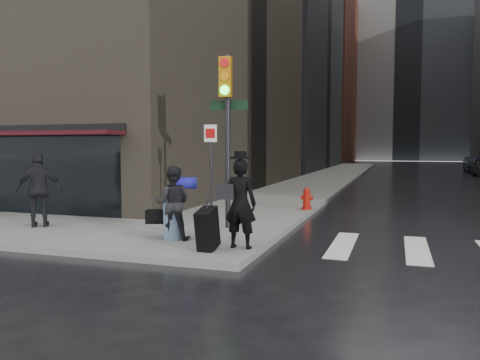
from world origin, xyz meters
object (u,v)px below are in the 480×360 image
Objects in this scene: man_jeans at (172,203)px; parked_car_5 at (475,165)px; man_overcoat at (234,207)px; man_greycoat at (39,190)px; fire_hydrant at (307,200)px; traffic_light at (225,116)px.

parked_car_5 is (11.32, 36.42, -0.29)m from man_jeans.
man_overcoat is 1.04× the size of man_greycoat.
man_jeans is at bearing -16.01° from man_overcoat.
man_overcoat is 1.23× the size of man_jeans.
man_overcoat reaches higher than man_greycoat.
fire_hydrant is at bearing -171.31° from man_greycoat.
man_greycoat reaches higher than fire_hydrant.
man_jeans is 6.37m from fire_hydrant.
parked_car_5 reaches higher than fire_hydrant.
traffic_light is at bearing -107.29° from fire_hydrant.
traffic_light is 36.32m from parked_car_5.
fire_hydrant is (1.32, 4.25, -2.54)m from traffic_light.
fire_hydrant is (1.94, 6.04, -0.50)m from man_jeans.
man_overcoat reaches higher than fire_hydrant.
fire_hydrant is (6.02, 5.60, -0.65)m from man_greycoat.
parked_car_5 is (10.71, 34.63, -2.33)m from traffic_light.
man_jeans is 0.85× the size of man_greycoat.
man_overcoat is at bearing -92.78° from fire_hydrant.
man_greycoat is 39.14m from parked_car_5.
man_overcoat is 0.46× the size of traffic_light.
man_jeans reaches higher than parked_car_5.
fire_hydrant is at bearing -107.10° from parked_car_5.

